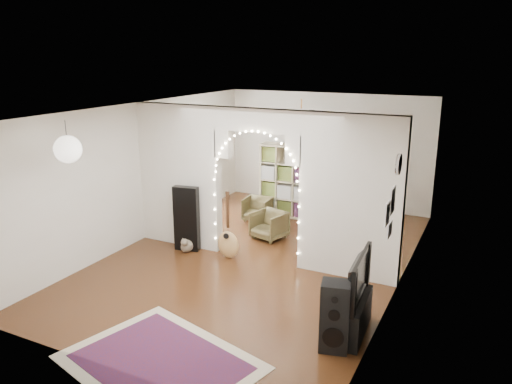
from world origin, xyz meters
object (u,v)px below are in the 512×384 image
at_px(floor_speaker, 335,317).
at_px(bookcase, 295,182).
at_px(dining_table, 331,186).
at_px(dining_chair_left, 257,209).
at_px(dining_chair_right, 269,225).
at_px(acoustic_guitar, 228,234).
at_px(media_console, 350,315).

xyz_separation_m(floor_speaker, bookcase, (-2.41, 4.68, 0.37)).
distance_m(dining_table, dining_chair_left, 1.77).
xyz_separation_m(dining_chair_left, dining_chair_right, (0.70, -0.90, 0.02)).
bearing_deg(dining_chair_right, dining_table, 87.51).
height_order(acoustic_guitar, dining_chair_right, acoustic_guitar).
height_order(bookcase, dining_chair_right, bookcase).
bearing_deg(media_console, dining_table, 106.99).
bearing_deg(bookcase, floor_speaker, -66.32).
xyz_separation_m(dining_table, dining_chair_right, (-0.64, -1.97, -0.40)).
height_order(acoustic_guitar, media_console, acoustic_guitar).
height_order(acoustic_guitar, dining_chair_left, acoustic_guitar).
relative_size(bookcase, dining_chair_left, 2.86).
bearing_deg(floor_speaker, dining_table, 95.38).
distance_m(acoustic_guitar, dining_chair_right, 1.27).
bearing_deg(dining_chair_left, bookcase, 38.53).
height_order(bookcase, dining_chair_left, bookcase).
relative_size(dining_chair_left, dining_chair_right, 0.94).
distance_m(bookcase, dining_chair_left, 1.05).
xyz_separation_m(bookcase, dining_chair_left, (-0.65, -0.60, -0.56)).
distance_m(acoustic_guitar, floor_speaker, 3.25).
height_order(media_console, dining_table, dining_table).
relative_size(acoustic_guitar, floor_speaker, 1.16).
bearing_deg(dining_chair_left, dining_chair_right, -56.30).
bearing_deg(dining_table, bookcase, -144.05).
bearing_deg(bookcase, media_console, -63.01).
relative_size(bookcase, dining_table, 1.35).
bearing_deg(bookcase, dining_table, 31.12).
bearing_deg(dining_table, floor_speaker, -70.26).
bearing_deg(dining_chair_right, dining_chair_left, 143.42).
distance_m(dining_table, dining_chair_right, 2.11).
relative_size(media_console, dining_chair_left, 1.74).
xyz_separation_m(acoustic_guitar, dining_chair_right, (0.24, 1.23, -0.18)).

